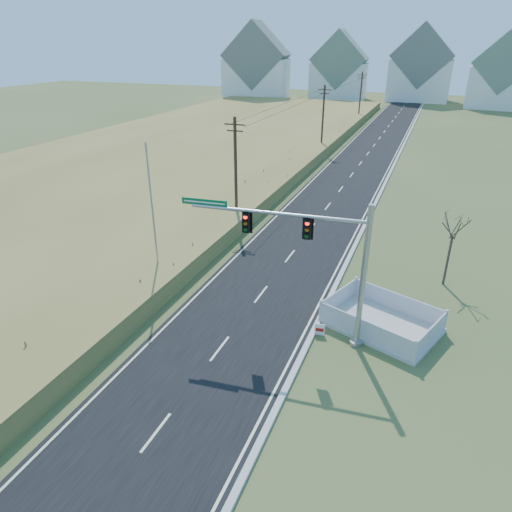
{
  "coord_description": "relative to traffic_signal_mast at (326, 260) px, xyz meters",
  "views": [
    {
      "loc": [
        8.83,
        -19.25,
        14.58
      ],
      "look_at": [
        0.23,
        2.57,
        3.4
      ],
      "focal_mm": 32.0,
      "sensor_mm": 36.0,
      "label": 1
    }
  ],
  "objects": [
    {
      "name": "ground",
      "position": [
        -4.6,
        -0.86,
        -4.72
      ],
      "size": [
        260.0,
        260.0,
        0.0
      ],
      "primitive_type": "plane",
      "color": "#455127",
      "rests_on": "ground"
    },
    {
      "name": "road",
      "position": [
        -4.6,
        49.14,
        -4.69
      ],
      "size": [
        8.0,
        180.0,
        0.06
      ],
      "primitive_type": "cube",
      "color": "black",
      "rests_on": "ground"
    },
    {
      "name": "curb",
      "position": [
        -0.45,
        49.14,
        -4.63
      ],
      "size": [
        0.3,
        180.0,
        0.18
      ],
      "primitive_type": "cube",
      "color": "#B2AFA8",
      "rests_on": "ground"
    },
    {
      "name": "reed_marsh",
      "position": [
        -28.6,
        39.14,
        -4.07
      ],
      "size": [
        38.0,
        110.0,
        1.3
      ],
      "primitive_type": "cube",
      "color": "olive",
      "rests_on": "ground"
    },
    {
      "name": "utility_pole_near",
      "position": [
        -11.1,
        14.14,
        -0.04
      ],
      "size": [
        1.8,
        0.26,
        9.0
      ],
      "color": "#422D1E",
      "rests_on": "ground"
    },
    {
      "name": "utility_pole_mid",
      "position": [
        -11.1,
        44.14,
        -0.04
      ],
      "size": [
        1.8,
        0.26,
        9.0
      ],
      "color": "#422D1E",
      "rests_on": "ground"
    },
    {
      "name": "utility_pole_far",
      "position": [
        -11.1,
        74.14,
        -0.04
      ],
      "size": [
        1.8,
        0.26,
        9.0
      ],
      "color": "#422D1E",
      "rests_on": "ground"
    },
    {
      "name": "condo_nw",
      "position": [
        -42.6,
        99.14,
        2.98
      ],
      "size": [
        17.69,
        13.38,
        19.05
      ],
      "rotation": [
        0.0,
        0.0,
        0.14
      ],
      "color": "silver",
      "rests_on": "ground"
    },
    {
      "name": "condo_nnw",
      "position": [
        -22.6,
        107.14,
        2.22
      ],
      "size": [
        14.93,
        11.17,
        17.03
      ],
      "rotation": [
        0.0,
        0.0,
        0.07
      ],
      "color": "silver",
      "rests_on": "ground"
    },
    {
      "name": "condo_n",
      "position": [
        -2.6,
        111.14,
        2.89
      ],
      "size": [
        15.27,
        10.2,
        18.54
      ],
      "color": "silver",
      "rests_on": "ground"
    },
    {
      "name": "condo_ne",
      "position": [
        15.4,
        103.14,
        2.12
      ],
      "size": [
        14.12,
        10.51,
        16.52
      ],
      "rotation": [
        0.0,
        0.0,
        -0.1
      ],
      "color": "silver",
      "rests_on": "ground"
    },
    {
      "name": "traffic_signal_mast",
      "position": [
        0.0,
        0.0,
        0.0
      ],
      "size": [
        9.74,
        1.26,
        7.78
      ],
      "rotation": [
        0.0,
        0.0,
        0.09
      ],
      "color": "#9EA0A5",
      "rests_on": "ground"
    },
    {
      "name": "fence_enclosure",
      "position": [
        2.88,
        2.27,
        -4.45
      ],
      "size": [
        6.92,
        5.84,
        1.34
      ],
      "rotation": [
        0.0,
        0.0,
        -0.36
      ],
      "color": "#B7B5AD",
      "rests_on": "ground"
    },
    {
      "name": "open_sign",
      "position": [
        -0.1,
        0.27,
        -4.35
      ],
      "size": [
        0.56,
        0.14,
        0.69
      ],
      "rotation": [
        0.0,
        0.0,
        0.15
      ],
      "color": "white",
      "rests_on": "ground"
    },
    {
      "name": "flagpole",
      "position": [
        -11.6,
        2.45,
        -1.06
      ],
      "size": [
        0.41,
        0.41,
        9.17
      ],
      "color": "#B7B5AD",
      "rests_on": "ground"
    },
    {
      "name": "bare_tree",
      "position": [
        6.05,
        8.86,
        -0.57
      ],
      "size": [
        1.94,
        1.94,
        5.15
      ],
      "color": "#4C3F33",
      "rests_on": "ground"
    }
  ]
}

